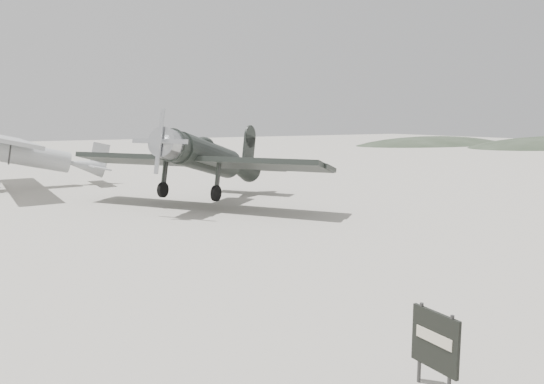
% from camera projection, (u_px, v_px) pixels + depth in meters
% --- Properties ---
extents(ground, '(160.00, 160.00, 0.00)m').
position_uv_depth(ground, '(290.00, 240.00, 16.82)').
color(ground, gray).
rests_on(ground, ground).
extents(hill_northeast, '(32.00, 16.00, 5.20)m').
position_uv_depth(hill_northeast, '(434.00, 144.00, 76.11)').
color(hill_northeast, '#283224').
rests_on(hill_northeast, ground).
extents(lowwing_monoplane, '(9.67, 10.70, 3.81)m').
position_uv_depth(lowwing_monoplane, '(210.00, 159.00, 23.78)').
color(lowwing_monoplane, black).
rests_on(lowwing_monoplane, ground).
extents(highwing_monoplane, '(8.43, 11.78, 3.37)m').
position_uv_depth(highwing_monoplane, '(22.00, 150.00, 28.80)').
color(highwing_monoplane, '#9DA0A2').
rests_on(highwing_monoplane, ground).
extents(sign_board, '(0.07, 0.84, 1.21)m').
position_uv_depth(sign_board, '(435.00, 342.00, 7.44)').
color(sign_board, '#333333').
rests_on(sign_board, ground).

